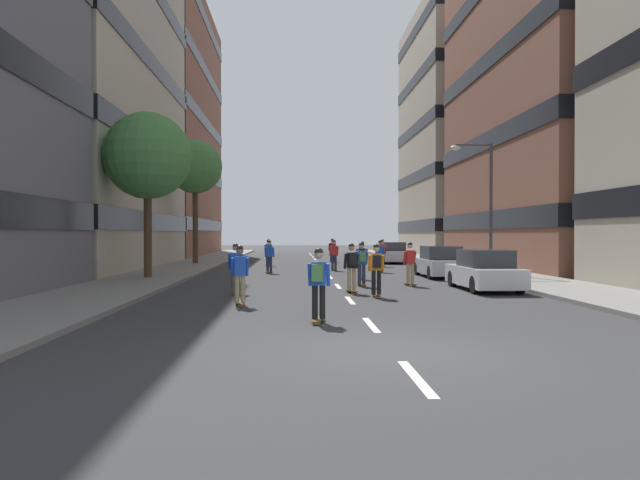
# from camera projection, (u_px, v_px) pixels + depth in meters

# --- Properties ---
(ground_plane) EXTENTS (148.73, 148.73, 0.00)m
(ground_plane) POSITION_uv_depth(u_px,v_px,m) (323.00, 269.00, 35.30)
(ground_plane) COLOR #333335
(sidewalk_left) EXTENTS (3.72, 68.17, 0.14)m
(sidewalk_left) POSITION_uv_depth(u_px,v_px,m) (191.00, 265.00, 38.01)
(sidewalk_left) COLOR gray
(sidewalk_left) RESTS_ON ground_plane
(sidewalk_right) EXTENTS (3.72, 68.17, 0.14)m
(sidewalk_right) POSITION_uv_depth(u_px,v_px,m) (447.00, 265.00, 38.78)
(sidewalk_right) COLOR gray
(sidewalk_right) RESTS_ON ground_plane
(lane_markings) EXTENTS (0.16, 57.20, 0.01)m
(lane_markings) POSITION_uv_depth(u_px,v_px,m) (322.00, 268.00, 36.01)
(lane_markings) COLOR silver
(lane_markings) RESTS_ON ground_plane
(building_left_mid) EXTENTS (12.46, 21.01, 28.62)m
(building_left_mid) POSITION_uv_depth(u_px,v_px,m) (51.00, 31.00, 35.35)
(building_left_mid) COLOR #BCB29E
(building_left_mid) RESTS_ON ground_plane
(building_left_far) EXTENTS (12.46, 23.35, 24.89)m
(building_left_far) POSITION_uv_depth(u_px,v_px,m) (143.00, 127.00, 57.08)
(building_left_far) COLOR brown
(building_left_far) RESTS_ON ground_plane
(building_right_mid) EXTENTS (12.46, 20.31, 24.75)m
(building_right_mid) POSITION_uv_depth(u_px,v_px,m) (582.00, 70.00, 36.88)
(building_right_mid) COLOR brown
(building_right_mid) RESTS_ON ground_plane
(building_right_far) EXTENTS (12.46, 17.62, 24.11)m
(building_right_far) POSITION_uv_depth(u_px,v_px,m) (475.00, 134.00, 58.60)
(building_right_far) COLOR #B2A893
(building_right_far) RESTS_ON ground_plane
(parked_car_near) EXTENTS (1.82, 4.40, 1.52)m
(parked_car_near) POSITION_uv_depth(u_px,v_px,m) (392.00, 253.00, 42.35)
(parked_car_near) COLOR silver
(parked_car_near) RESTS_ON ground_plane
(parked_car_mid) EXTENTS (1.82, 4.40, 1.52)m
(parked_car_mid) POSITION_uv_depth(u_px,v_px,m) (484.00, 271.00, 21.93)
(parked_car_mid) COLOR silver
(parked_car_mid) RESTS_ON ground_plane
(parked_car_far) EXTENTS (1.82, 4.40, 1.52)m
(parked_car_far) POSITION_uv_depth(u_px,v_px,m) (440.00, 263.00, 28.52)
(parked_car_far) COLOR #B2B7BF
(parked_car_far) RESTS_ON ground_plane
(street_tree_near) EXTENTS (3.96, 3.96, 7.51)m
(street_tree_near) POSITION_uv_depth(u_px,v_px,m) (148.00, 156.00, 26.62)
(street_tree_near) COLOR #4C3823
(street_tree_near) RESTS_ON sidewalk_left
(street_tree_mid) EXTENTS (3.64, 3.64, 8.35)m
(street_tree_mid) POSITION_uv_depth(u_px,v_px,m) (195.00, 167.00, 39.56)
(street_tree_mid) COLOR #4C3823
(street_tree_mid) RESTS_ON sidewalk_left
(streetlamp_right) EXTENTS (2.13, 0.30, 6.50)m
(streetlamp_right) POSITION_uv_depth(u_px,v_px,m) (484.00, 193.00, 29.10)
(streetlamp_right) COLOR #3F3F44
(streetlamp_right) RESTS_ON sidewalk_right
(skater_0) EXTENTS (0.56, 0.92, 1.78)m
(skater_0) POSITION_uv_depth(u_px,v_px,m) (334.00, 254.00, 33.52)
(skater_0) COLOR brown
(skater_0) RESTS_ON ground_plane
(skater_1) EXTENTS (0.57, 0.92, 1.78)m
(skater_1) POSITION_uv_depth(u_px,v_px,m) (268.00, 251.00, 38.46)
(skater_1) COLOR brown
(skater_1) RESTS_ON ground_plane
(skater_2) EXTENTS (0.54, 0.91, 1.78)m
(skater_2) POSITION_uv_depth(u_px,v_px,m) (382.00, 252.00, 37.43)
(skater_2) COLOR brown
(skater_2) RESTS_ON ground_plane
(skater_3) EXTENTS (0.54, 0.91, 1.78)m
(skater_3) POSITION_uv_depth(u_px,v_px,m) (376.00, 267.00, 19.40)
(skater_3) COLOR brown
(skater_3) RESTS_ON ground_plane
(skater_4) EXTENTS (0.57, 0.92, 1.78)m
(skater_4) POSITION_uv_depth(u_px,v_px,m) (269.00, 255.00, 31.28)
(skater_4) COLOR brown
(skater_4) RESTS_ON ground_plane
(skater_5) EXTENTS (0.56, 0.92, 1.78)m
(skater_5) POSITION_uv_depth(u_px,v_px,m) (362.00, 258.00, 27.06)
(skater_5) COLOR brown
(skater_5) RESTS_ON ground_plane
(skater_6) EXTENTS (0.56, 0.92, 1.78)m
(skater_6) POSITION_uv_depth(u_px,v_px,m) (319.00, 280.00, 13.80)
(skater_6) COLOR brown
(skater_6) RESTS_ON ground_plane
(skater_7) EXTENTS (0.56, 0.92, 1.78)m
(skater_7) POSITION_uv_depth(u_px,v_px,m) (352.00, 265.00, 20.80)
(skater_7) COLOR brown
(skater_7) RESTS_ON ground_plane
(skater_8) EXTENTS (0.56, 0.92, 1.78)m
(skater_8) POSITION_uv_depth(u_px,v_px,m) (332.00, 249.00, 43.70)
(skater_8) COLOR brown
(skater_8) RESTS_ON ground_plane
(skater_9) EXTENTS (0.53, 0.90, 1.78)m
(skater_9) POSITION_uv_depth(u_px,v_px,m) (380.00, 254.00, 32.09)
(skater_9) COLOR brown
(skater_9) RESTS_ON ground_plane
(skater_10) EXTENTS (0.55, 0.92, 1.78)m
(skater_10) POSITION_uv_depth(u_px,v_px,m) (362.00, 261.00, 23.47)
(skater_10) COLOR brown
(skater_10) RESTS_ON ground_plane
(skater_11) EXTENTS (0.53, 0.90, 1.78)m
(skater_11) POSITION_uv_depth(u_px,v_px,m) (236.00, 266.00, 20.71)
(skater_11) COLOR brown
(skater_11) RESTS_ON ground_plane
(skater_12) EXTENTS (0.57, 0.92, 1.78)m
(skater_12) POSITION_uv_depth(u_px,v_px,m) (410.00, 262.00, 23.70)
(skater_12) COLOR brown
(skater_12) RESTS_ON ground_plane
(skater_13) EXTENTS (0.57, 0.92, 1.78)m
(skater_13) POSITION_uv_depth(u_px,v_px,m) (240.00, 272.00, 17.11)
(skater_13) COLOR brown
(skater_13) RESTS_ON ground_plane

